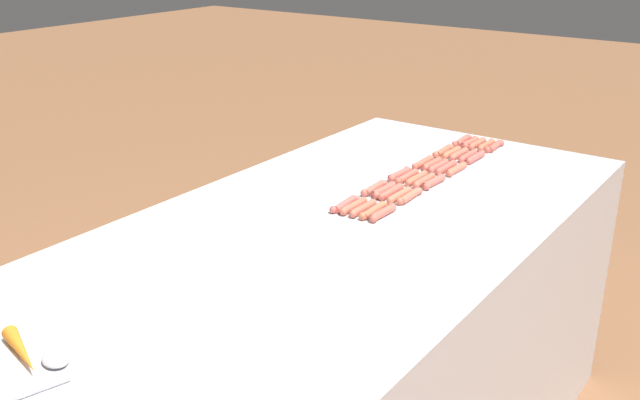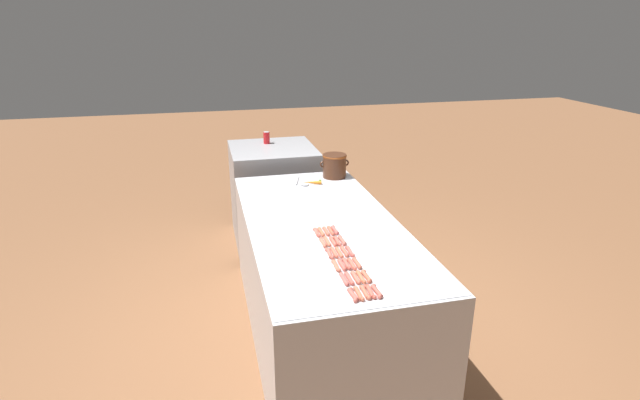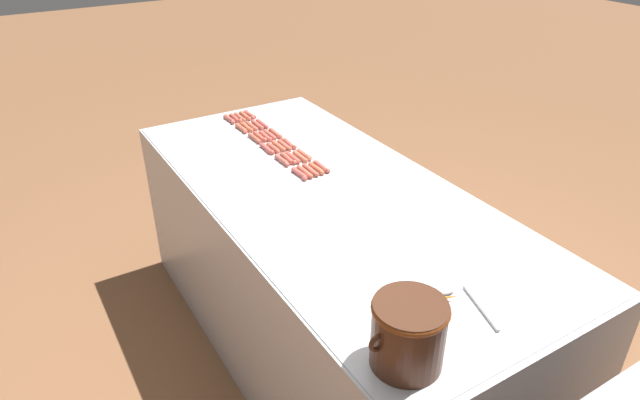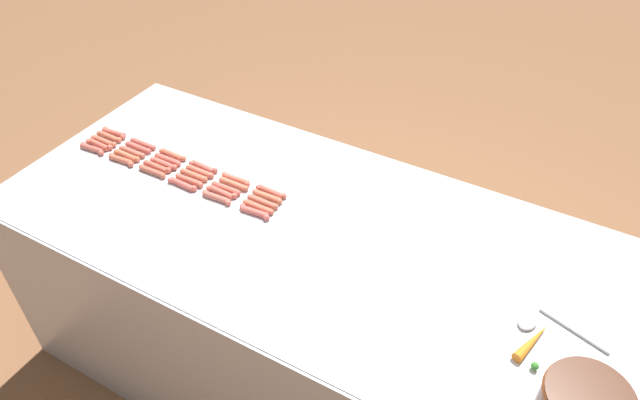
# 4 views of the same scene
# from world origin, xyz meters

# --- Properties ---
(griddle_counter) EXTENTS (1.03, 2.31, 0.91)m
(griddle_counter) POSITION_xyz_m (0.00, 0.00, 0.45)
(griddle_counter) COLOR #BCBCC1
(griddle_counter) RESTS_ON ground_plane
(hot_dog_0) EXTENTS (0.03, 0.13, 0.02)m
(hot_dog_0) POSITION_xyz_m (-0.09, -1.00, 0.92)
(hot_dog_0) COLOR #C7594D
(hot_dog_0) RESTS_ON griddle_counter
(hot_dog_1) EXTENTS (0.02, 0.13, 0.02)m
(hot_dog_1) POSITION_xyz_m (-0.09, -0.84, 0.92)
(hot_dog_1) COLOR #C15A51
(hot_dog_1) RESTS_ON griddle_counter
(hot_dog_2) EXTENTS (0.03, 0.13, 0.02)m
(hot_dog_2) POSITION_xyz_m (-0.09, -0.68, 0.92)
(hot_dog_2) COLOR #CB654B
(hot_dog_2) RESTS_ON griddle_counter
(hot_dog_3) EXTENTS (0.03, 0.13, 0.02)m
(hot_dog_3) POSITION_xyz_m (-0.08, -0.52, 0.92)
(hot_dog_3) COLOR #C35C4E
(hot_dog_3) RESTS_ON griddle_counter
(hot_dog_4) EXTENTS (0.03, 0.13, 0.02)m
(hot_dog_4) POSITION_xyz_m (-0.08, -0.37, 0.92)
(hot_dog_4) COLOR #CD644F
(hot_dog_4) RESTS_ON griddle_counter
(hot_dog_5) EXTENTS (0.03, 0.13, 0.02)m
(hot_dog_5) POSITION_xyz_m (-0.09, -0.21, 0.92)
(hot_dog_5) COLOR #C25A4B
(hot_dog_5) RESTS_ON griddle_counter
(hot_dog_6) EXTENTS (0.03, 0.13, 0.02)m
(hot_dog_6) POSITION_xyz_m (-0.06, -1.00, 0.92)
(hot_dog_6) COLOR #C56448
(hot_dog_6) RESTS_ON griddle_counter
(hot_dog_7) EXTENTS (0.03, 0.13, 0.02)m
(hot_dog_7) POSITION_xyz_m (-0.06, -0.84, 0.92)
(hot_dog_7) COLOR #C7594E
(hot_dog_7) RESTS_ON griddle_counter
(hot_dog_8) EXTENTS (0.02, 0.13, 0.02)m
(hot_dog_8) POSITION_xyz_m (-0.05, -0.68, 0.92)
(hot_dog_8) COLOR #CC5B4F
(hot_dog_8) RESTS_ON griddle_counter
(hot_dog_9) EXTENTS (0.03, 0.13, 0.02)m
(hot_dog_9) POSITION_xyz_m (-0.05, -0.52, 0.92)
(hot_dog_9) COLOR #C9614C
(hot_dog_9) RESTS_ON griddle_counter
(hot_dog_10) EXTENTS (0.02, 0.13, 0.02)m
(hot_dog_10) POSITION_xyz_m (-0.05, -0.36, 0.92)
(hot_dog_10) COLOR #C5674D
(hot_dog_10) RESTS_ON griddle_counter
(hot_dog_11) EXTENTS (0.03, 0.13, 0.02)m
(hot_dog_11) POSITION_xyz_m (-0.06, -0.20, 0.92)
(hot_dog_11) COLOR #C96547
(hot_dog_11) RESTS_ON griddle_counter
(hot_dog_12) EXTENTS (0.03, 0.13, 0.02)m
(hot_dog_12) POSITION_xyz_m (-0.02, -1.00, 0.92)
(hot_dog_12) COLOR #C1614A
(hot_dog_12) RESTS_ON griddle_counter
(hot_dog_13) EXTENTS (0.03, 0.13, 0.02)m
(hot_dog_13) POSITION_xyz_m (-0.02, -0.84, 0.92)
(hot_dog_13) COLOR #C5624E
(hot_dog_13) RESTS_ON griddle_counter
(hot_dog_14) EXTENTS (0.03, 0.13, 0.02)m
(hot_dog_14) POSITION_xyz_m (-0.02, -0.67, 0.92)
(hot_dog_14) COLOR #C25A4D
(hot_dog_14) RESTS_ON griddle_counter
(hot_dog_15) EXTENTS (0.02, 0.13, 0.02)m
(hot_dog_15) POSITION_xyz_m (-0.02, -0.52, 0.92)
(hot_dog_15) COLOR #C96449
(hot_dog_15) RESTS_ON griddle_counter
(hot_dog_16) EXTENTS (0.02, 0.13, 0.02)m
(hot_dog_16) POSITION_xyz_m (-0.02, -0.37, 0.92)
(hot_dog_16) COLOR #CA5A4B
(hot_dog_16) RESTS_ON griddle_counter
(hot_dog_17) EXTENTS (0.03, 0.13, 0.02)m
(hot_dog_17) POSITION_xyz_m (-0.02, -0.20, 0.92)
(hot_dog_17) COLOR #C15F4A
(hot_dog_17) RESTS_ON griddle_counter
(hot_dog_18) EXTENTS (0.03, 0.13, 0.02)m
(hot_dog_18) POSITION_xyz_m (0.01, -0.99, 0.92)
(hot_dog_18) COLOR #C95A49
(hot_dog_18) RESTS_ON griddle_counter
(hot_dog_19) EXTENTS (0.03, 0.13, 0.02)m
(hot_dog_19) POSITION_xyz_m (0.01, -0.84, 0.92)
(hot_dog_19) COLOR #CB6848
(hot_dog_19) RESTS_ON griddle_counter
(hot_dog_20) EXTENTS (0.03, 0.13, 0.02)m
(hot_dog_20) POSITION_xyz_m (0.01, -0.68, 0.92)
(hot_dog_20) COLOR #CE5B49
(hot_dog_20) RESTS_ON griddle_counter
(hot_dog_21) EXTENTS (0.03, 0.13, 0.02)m
(hot_dog_21) POSITION_xyz_m (0.01, -0.52, 0.92)
(hot_dog_21) COLOR #C45C4A
(hot_dog_21) RESTS_ON griddle_counter
(hot_dog_22) EXTENTS (0.03, 0.13, 0.02)m
(hot_dog_22) POSITION_xyz_m (0.01, -0.37, 0.92)
(hot_dog_22) COLOR #BF5B4C
(hot_dog_22) RESTS_ON griddle_counter
(hot_dog_23) EXTENTS (0.02, 0.13, 0.02)m
(hot_dog_23) POSITION_xyz_m (0.01, -0.20, 0.92)
(hot_dog_23) COLOR #C95F48
(hot_dog_23) RESTS_ON griddle_counter
(hot_dog_24) EXTENTS (0.03, 0.13, 0.02)m
(hot_dog_24) POSITION_xyz_m (0.04, -1.00, 0.92)
(hot_dog_24) COLOR #C35A4D
(hot_dog_24) RESTS_ON griddle_counter
(hot_dog_25) EXTENTS (0.03, 0.13, 0.02)m
(hot_dog_25) POSITION_xyz_m (0.04, -0.84, 0.92)
(hot_dog_25) COLOR #CB6047
(hot_dog_25) RESTS_ON griddle_counter
(hot_dog_26) EXTENTS (0.03, 0.13, 0.02)m
(hot_dog_26) POSITION_xyz_m (0.04, -0.68, 0.92)
(hot_dog_26) COLOR #C05D48
(hot_dog_26) RESTS_ON griddle_counter
(hot_dog_27) EXTENTS (0.03, 0.13, 0.02)m
(hot_dog_27) POSITION_xyz_m (0.04, -0.53, 0.92)
(hot_dog_27) COLOR #CE594E
(hot_dog_27) RESTS_ON griddle_counter
(hot_dog_28) EXTENTS (0.03, 0.13, 0.02)m
(hot_dog_28) POSITION_xyz_m (0.04, -0.37, 0.92)
(hot_dog_28) COLOR #C25F51
(hot_dog_28) RESTS_ON griddle_counter
(hot_dog_29) EXTENTS (0.03, 0.13, 0.02)m
(hot_dog_29) POSITION_xyz_m (0.04, -0.20, 0.92)
(hot_dog_29) COLOR #CE5950
(hot_dog_29) RESTS_ON griddle_counter
(serving_spoon) EXTENTS (0.12, 0.27, 0.02)m
(serving_spoon) POSITION_xyz_m (0.03, 0.83, 0.92)
(serving_spoon) COLOR #B7B7BC
(serving_spoon) RESTS_ON griddle_counter
(carrot) EXTENTS (0.18, 0.08, 0.03)m
(carrot) POSITION_xyz_m (0.11, 0.82, 0.93)
(carrot) COLOR orange
(carrot) RESTS_ON griddle_counter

